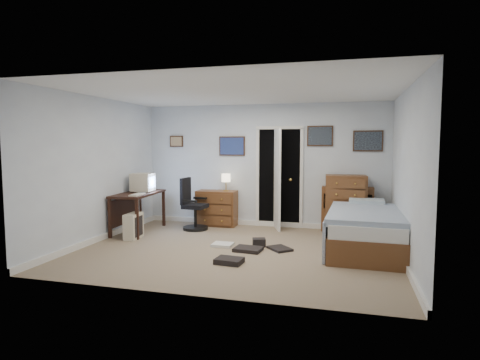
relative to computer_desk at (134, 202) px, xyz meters
name	(u,v)px	position (x,y,z in m)	size (l,w,h in m)	color
floor	(237,251)	(2.29, -0.82, -0.59)	(5.00, 4.00, 0.02)	#856F5C
computer_desk	(134,202)	(0.00, 0.00, 0.00)	(0.69, 1.35, 0.76)	black
crt_monitor	(143,182)	(0.11, 0.16, 0.36)	(0.41, 0.39, 0.36)	beige
keyboard	(137,195)	(0.27, -0.34, 0.19)	(0.15, 0.40, 0.02)	beige
pc_tower	(134,226)	(0.29, -0.54, -0.36)	(0.23, 0.44, 0.46)	beige
office_chair	(193,210)	(1.03, 0.45, -0.19)	(0.53, 0.53, 1.03)	black
media_stack	(162,200)	(-0.03, 1.27, -0.15)	(0.17, 0.17, 0.86)	maroon
low_dresser	(217,208)	(1.37, 0.96, -0.22)	(0.82, 0.41, 0.73)	brown
table_lamp	(226,178)	(1.57, 0.96, 0.40)	(0.19, 0.19, 0.35)	gold
doorway	(281,177)	(2.64, 1.45, 0.42)	(0.96, 1.12, 2.05)	black
tall_dresser	(345,204)	(3.95, 0.93, -0.03)	(0.75, 0.44, 1.10)	brown
headboard_bookcase	(347,208)	(3.99, 1.04, -0.12)	(0.97, 0.27, 0.87)	brown
bed	(365,229)	(4.27, -0.27, -0.25)	(1.23, 2.21, 0.71)	brown
wall_posters	(290,141)	(2.86, 1.16, 1.16)	(4.38, 0.04, 0.60)	#331E11
floor_clutter	(246,250)	(2.46, -0.92, -0.55)	(1.35, 1.32, 0.13)	black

